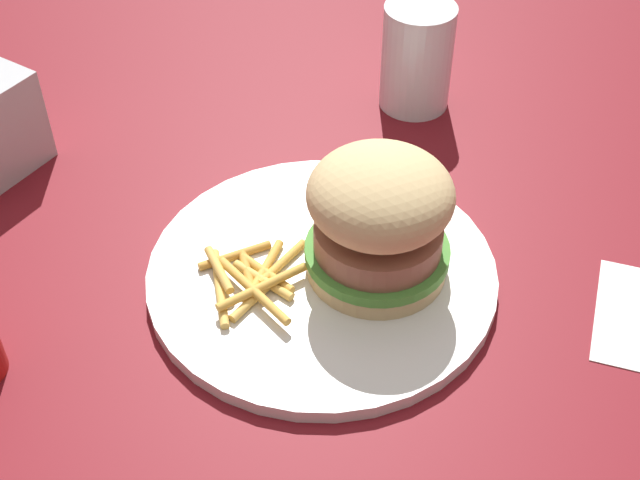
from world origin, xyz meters
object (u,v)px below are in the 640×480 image
object	(u,v)px
plate	(320,273)
sandwich	(379,218)
fries_pile	(251,278)
drink_glass	(416,62)

from	to	relation	value
plate	sandwich	size ratio (longest dim) A/B	2.45
fries_pile	plate	bearing A→B (deg)	47.87
sandwich	fries_pile	bearing A→B (deg)	-140.73
fries_pile	drink_glass	xyz separation A→B (m)	(-0.00, 0.30, 0.03)
plate	fries_pile	bearing A→B (deg)	-132.13
plate	fries_pile	distance (m)	0.06
fries_pile	drink_glass	size ratio (longest dim) A/B	0.99
plate	sandwich	distance (m)	0.07
fries_pile	drink_glass	bearing A→B (deg)	90.83
sandwich	drink_glass	bearing A→B (deg)	108.67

